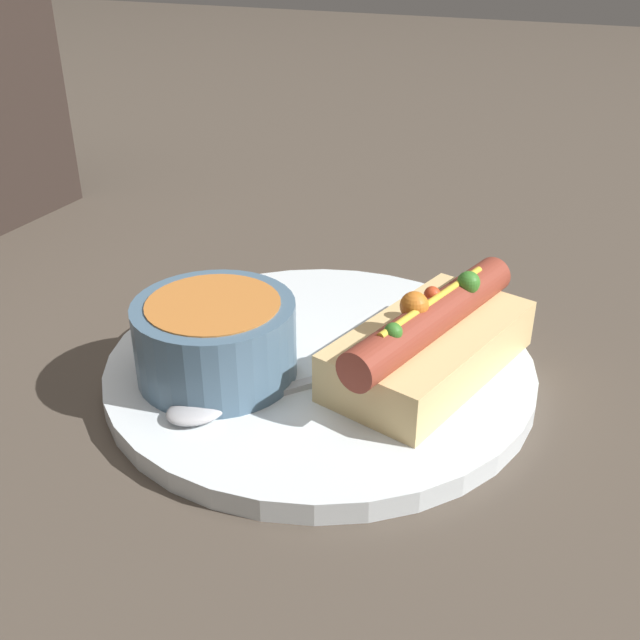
# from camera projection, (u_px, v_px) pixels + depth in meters

# --- Properties ---
(ground_plane) EXTENTS (4.00, 4.00, 0.00)m
(ground_plane) POSITION_uv_depth(u_px,v_px,m) (320.00, 376.00, 0.51)
(ground_plane) COLOR #4C4238
(dinner_plate) EXTENTS (0.29, 0.29, 0.01)m
(dinner_plate) POSITION_uv_depth(u_px,v_px,m) (320.00, 367.00, 0.51)
(dinner_plate) COLOR white
(dinner_plate) RESTS_ON ground_plane
(hot_dog) EXTENTS (0.17, 0.11, 0.06)m
(hot_dog) POSITION_uv_depth(u_px,v_px,m) (430.00, 341.00, 0.48)
(hot_dog) COLOR #E5C17F
(hot_dog) RESTS_ON dinner_plate
(soup_bowl) EXTENTS (0.10, 0.10, 0.05)m
(soup_bowl) POSITION_uv_depth(u_px,v_px,m) (215.00, 335.00, 0.47)
(soup_bowl) COLOR slate
(soup_bowl) RESTS_ON dinner_plate
(spoon) EXTENTS (0.13, 0.11, 0.01)m
(spoon) POSITION_uv_depth(u_px,v_px,m) (230.00, 402.00, 0.45)
(spoon) COLOR #B7B7BC
(spoon) RESTS_ON dinner_plate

